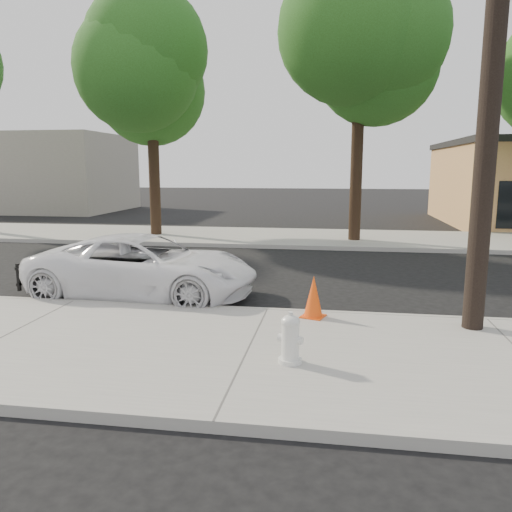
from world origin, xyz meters
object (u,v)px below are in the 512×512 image
object	(u,v)px
fire_hydrant	(290,340)
traffic_cone	(313,297)
utility_pole	(494,45)
police_cruiser	(144,266)

from	to	relation	value
fire_hydrant	traffic_cone	world-z (taller)	traffic_cone
utility_pole	police_cruiser	xyz separation A→B (m)	(-6.49, 1.65, -4.01)
utility_pole	traffic_cone	world-z (taller)	utility_pole
police_cruiser	traffic_cone	distance (m)	4.05
police_cruiser	fire_hydrant	size ratio (longest dim) A/B	7.26
police_cruiser	fire_hydrant	world-z (taller)	police_cruiser
utility_pole	traffic_cone	distance (m)	4.98
traffic_cone	police_cruiser	bearing A→B (deg)	158.99
utility_pole	fire_hydrant	size ratio (longest dim) A/B	13.14
fire_hydrant	traffic_cone	distance (m)	2.24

